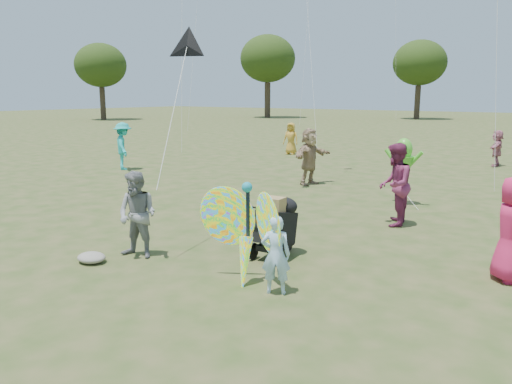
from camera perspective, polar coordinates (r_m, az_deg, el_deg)
ground at (r=8.12m, az=-5.14°, el=-9.48°), size 160.00×160.00×0.00m
child_girl at (r=7.23m, az=2.28°, el=-7.18°), size 0.51×0.45×1.17m
adult_man at (r=8.99m, az=-13.39°, el=-2.56°), size 0.85×0.72×1.54m
grey_bag at (r=9.12m, az=-18.29°, el=-7.12°), size 0.53×0.43×0.17m
crowd_a at (r=8.60m, az=27.21°, el=-3.81°), size 0.86×0.95×1.64m
crowd_d at (r=15.97m, az=6.12°, el=4.06°), size 0.74×1.72×1.80m
crowd_e at (r=11.29m, az=15.58°, el=0.83°), size 0.89×1.03×1.82m
crowd_g at (r=24.01m, az=4.01°, el=6.12°), size 0.82×0.61×1.51m
crowd_i at (r=19.69m, az=-14.93°, el=5.09°), size 1.33×1.23×1.80m
crowd_j at (r=22.21m, az=25.82°, el=4.54°), size 0.57×1.38×1.44m
jogging_stroller at (r=8.84m, az=2.43°, el=-3.55°), size 0.56×1.08×1.09m
butterfly_kite at (r=7.55m, az=-1.13°, el=-4.69°), size 1.74×0.75×1.77m
delta_kite_rig at (r=10.38m, az=-7.91°, el=16.08°), size 1.32×2.08×2.96m
alien_kite at (r=13.52m, az=16.43°, el=2.68°), size 1.12×0.69×1.74m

